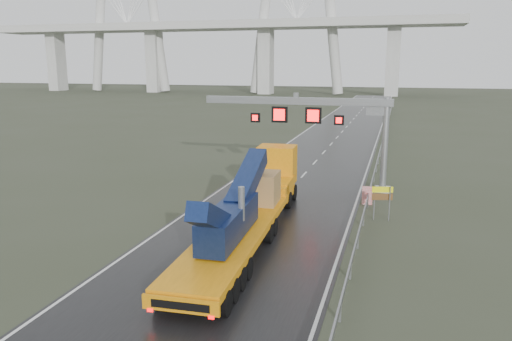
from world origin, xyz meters
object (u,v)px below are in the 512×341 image
(exit_sign_pair, at_px, (382,196))
(sign_gantry, at_px, (322,117))
(heavy_haul_truck, at_px, (254,199))
(striped_barrier, at_px, (367,195))

(exit_sign_pair, bearing_deg, sign_gantry, 109.49)
(heavy_haul_truck, relative_size, striped_barrier, 16.45)
(sign_gantry, xyz_separation_m, heavy_haul_truck, (-2.21, -11.38, -3.79))
(sign_gantry, relative_size, striped_barrier, 12.19)
(sign_gantry, bearing_deg, heavy_haul_truck, -100.99)
(sign_gantry, distance_m, exit_sign_pair, 9.91)
(sign_gantry, height_order, exit_sign_pair, sign_gantry)
(heavy_haul_truck, height_order, exit_sign_pair, heavy_haul_truck)
(heavy_haul_truck, xyz_separation_m, striped_barrier, (6.11, 7.39, -1.21))
(sign_gantry, height_order, striped_barrier, sign_gantry)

